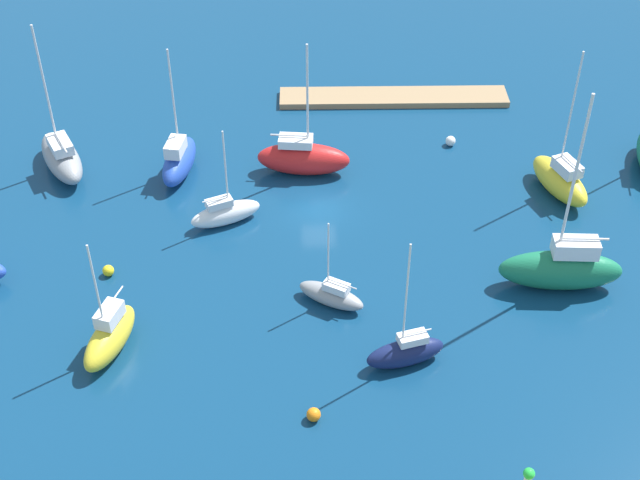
{
  "coord_description": "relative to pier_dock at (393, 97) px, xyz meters",
  "views": [
    {
      "loc": [
        0.76,
        50.95,
        38.85
      ],
      "look_at": [
        0.0,
        5.37,
        1.5
      ],
      "focal_mm": 49.61,
      "sensor_mm": 36.0,
      "label": 1
    }
  ],
  "objects": [
    {
      "name": "sailboat_green_center_basin",
      "position": [
        -8.79,
        23.95,
        1.32
      ],
      "size": [
        8.03,
        2.69,
        14.29
      ],
      "rotation": [
        0.0,
        0.0,
        6.23
      ],
      "color": "#19724C",
      "rests_on": "water"
    },
    {
      "name": "mooring_buoy_orange",
      "position": [
        7.26,
        34.7,
        0.14
      ],
      "size": [
        0.8,
        0.8,
        0.8
      ],
      "primitive_type": "sphere",
      "color": "orange",
      "rests_on": "water"
    },
    {
      "name": "sailboat_red_east_end",
      "position": [
        7.79,
        10.73,
        1.09
      ],
      "size": [
        7.22,
        3.02,
        10.76
      ],
      "rotation": [
        0.0,
        0.0,
        3.05
      ],
      "color": "red",
      "rests_on": "water"
    },
    {
      "name": "sailboat_yellow_off_beacon",
      "position": [
        -11.09,
        13.77,
        1.01
      ],
      "size": [
        4.3,
        6.56,
        11.44
      ],
      "rotation": [
        0.0,
        0.0,
        5.08
      ],
      "color": "yellow",
      "rests_on": "water"
    },
    {
      "name": "sailboat_gray_outer_mooring",
      "position": [
        6.02,
        25.33,
        0.48
      ],
      "size": [
        4.65,
        3.46,
        6.38
      ],
      "rotation": [
        0.0,
        0.0,
        5.78
      ],
      "color": "gray",
      "rests_on": "water"
    },
    {
      "name": "mooring_buoy_yellow",
      "position": [
        20.68,
        22.38,
        0.13
      ],
      "size": [
        0.77,
        0.77,
        0.77
      ],
      "primitive_type": "sphere",
      "color": "yellow",
      "rests_on": "water"
    },
    {
      "name": "pier_dock",
      "position": [
        0.0,
        0.0,
        0.0
      ],
      "size": [
        19.54,
        2.95,
        0.51
      ],
      "primitive_type": "cube",
      "color": "#997A56",
      "rests_on": "ground"
    },
    {
      "name": "sailboat_gray_far_north",
      "position": [
        26.15,
        10.15,
        1.01
      ],
      "size": [
        5.44,
        7.43,
        11.89
      ],
      "rotation": [
        0.0,
        0.0,
        5.19
      ],
      "color": "gray",
      "rests_on": "water"
    },
    {
      "name": "mooring_buoy_white",
      "position": [
        -3.96,
        7.16,
        0.15
      ],
      "size": [
        0.81,
        0.81,
        0.81
      ],
      "primitive_type": "sphere",
      "color": "white",
      "rests_on": "water"
    },
    {
      "name": "sailboat_blue_far_south",
      "position": [
        17.16,
        10.78,
        1.03
      ],
      "size": [
        2.97,
        6.23,
        10.3
      ],
      "rotation": [
        0.0,
        0.0,
        4.54
      ],
      "color": "#2347B2",
      "rests_on": "water"
    },
    {
      "name": "sailboat_navy_mid_basin",
      "position": [
        1.79,
        30.53,
        0.69
      ],
      "size": [
        5.03,
        2.78,
        9.2
      ],
      "rotation": [
        0.0,
        0.0,
        0.28
      ],
      "color": "#141E4C",
      "rests_on": "water"
    },
    {
      "name": "sailboat_yellow_by_breakwater",
      "position": [
        19.32,
        29.19,
        0.95
      ],
      "size": [
        3.43,
        5.7,
        8.44
      ],
      "rotation": [
        0.0,
        0.0,
        1.25
      ],
      "color": "yellow",
      "rests_on": "water"
    },
    {
      "name": "water",
      "position": [
        6.67,
        15.42,
        -0.26
      ],
      "size": [
        160.0,
        160.0,
        0.0
      ],
      "primitive_type": "plane",
      "color": "navy",
      "rests_on": "ground"
    },
    {
      "name": "sailboat_white_near_pier",
      "position": [
        13.29,
        16.91,
        0.65
      ],
      "size": [
        5.29,
        3.47,
        7.59
      ],
      "rotation": [
        0.0,
        0.0,
        3.56
      ],
      "color": "white",
      "rests_on": "water"
    }
  ]
}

